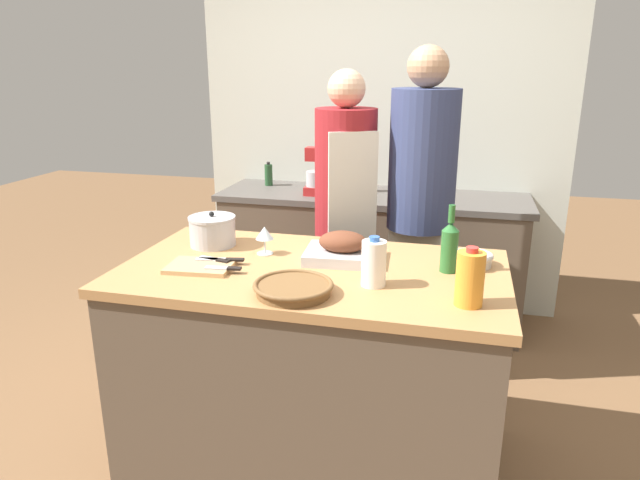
% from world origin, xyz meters
% --- Properties ---
extents(ground_plane, '(12.00, 12.00, 0.00)m').
position_xyz_m(ground_plane, '(0.00, 0.00, 0.00)').
color(ground_plane, brown).
extents(kitchen_island, '(1.57, 0.87, 0.91)m').
position_xyz_m(kitchen_island, '(0.00, 0.00, 0.46)').
color(kitchen_island, brown).
rests_on(kitchen_island, ground_plane).
extents(back_counter, '(2.04, 0.60, 0.88)m').
position_xyz_m(back_counter, '(0.00, 1.56, 0.44)').
color(back_counter, brown).
rests_on(back_counter, ground_plane).
extents(back_wall, '(2.54, 0.10, 2.55)m').
position_xyz_m(back_wall, '(0.00, 1.91, 1.27)').
color(back_wall, silver).
rests_on(back_wall, ground_plane).
extents(roasting_pan, '(0.33, 0.27, 0.13)m').
position_xyz_m(roasting_pan, '(0.10, 0.13, 0.96)').
color(roasting_pan, '#BCBCC1').
rests_on(roasting_pan, kitchen_island).
extents(wicker_basket, '(0.29, 0.29, 0.05)m').
position_xyz_m(wicker_basket, '(0.01, -0.29, 0.94)').
color(wicker_basket, brown).
rests_on(wicker_basket, kitchen_island).
extents(cutting_board, '(0.27, 0.21, 0.02)m').
position_xyz_m(cutting_board, '(-0.44, -0.12, 0.92)').
color(cutting_board, tan).
rests_on(cutting_board, kitchen_island).
extents(stock_pot, '(0.21, 0.21, 0.16)m').
position_xyz_m(stock_pot, '(-0.52, 0.18, 0.98)').
color(stock_pot, '#B7B7BC').
rests_on(stock_pot, kitchen_island).
extents(mixing_bowl, '(0.16, 0.16, 0.05)m').
position_xyz_m(mixing_bowl, '(0.64, 0.19, 0.94)').
color(mixing_bowl, beige).
rests_on(mixing_bowl, kitchen_island).
extents(juice_jug, '(0.10, 0.10, 0.21)m').
position_xyz_m(juice_jug, '(0.62, -0.23, 1.01)').
color(juice_jug, orange).
rests_on(juice_jug, kitchen_island).
extents(milk_jug, '(0.09, 0.09, 0.19)m').
position_xyz_m(milk_jug, '(0.27, -0.13, 1.00)').
color(milk_jug, white).
rests_on(milk_jug, kitchen_island).
extents(wine_bottle_green, '(0.07, 0.07, 0.28)m').
position_xyz_m(wine_bottle_green, '(0.54, 0.09, 1.02)').
color(wine_bottle_green, '#28662D').
rests_on(wine_bottle_green, kitchen_island).
extents(wine_glass_left, '(0.08, 0.08, 0.12)m').
position_xyz_m(wine_glass_left, '(-0.25, 0.12, 1.01)').
color(wine_glass_left, silver).
rests_on(wine_glass_left, kitchen_island).
extents(knife_chef, '(0.20, 0.07, 0.01)m').
position_xyz_m(knife_chef, '(-0.38, -0.05, 0.94)').
color(knife_chef, '#B7B7BC').
rests_on(knife_chef, cutting_board).
extents(knife_paring, '(0.15, 0.05, 0.01)m').
position_xyz_m(knife_paring, '(-0.32, -0.14, 0.94)').
color(knife_paring, '#B7B7BC').
rests_on(knife_paring, cutting_board).
extents(knife_bread, '(0.15, 0.06, 0.01)m').
position_xyz_m(knife_bread, '(-0.40, -0.06, 0.94)').
color(knife_bread, '#B7B7BC').
rests_on(knife_bread, cutting_board).
extents(stand_mixer, '(0.18, 0.14, 0.31)m').
position_xyz_m(stand_mixer, '(-0.34, 1.46, 1.01)').
color(stand_mixer, '#B22323').
rests_on(stand_mixer, back_counter).
extents(condiment_bottle_tall, '(0.07, 0.07, 0.15)m').
position_xyz_m(condiment_bottle_tall, '(-0.04, 1.64, 0.95)').
color(condiment_bottle_tall, maroon).
rests_on(condiment_bottle_tall, back_counter).
extents(condiment_bottle_short, '(0.06, 0.06, 0.17)m').
position_xyz_m(condiment_bottle_short, '(-0.76, 1.67, 0.96)').
color(condiment_bottle_short, '#234C28').
rests_on(condiment_bottle_short, back_counter).
extents(person_cook_aproned, '(0.35, 0.37, 1.69)m').
position_xyz_m(person_cook_aproned, '(-0.03, 0.82, 0.94)').
color(person_cook_aproned, beige).
rests_on(person_cook_aproned, ground_plane).
extents(person_cook_guest, '(0.35, 0.35, 1.81)m').
position_xyz_m(person_cook_guest, '(0.37, 0.88, 1.00)').
color(person_cook_guest, beige).
rests_on(person_cook_guest, ground_plane).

